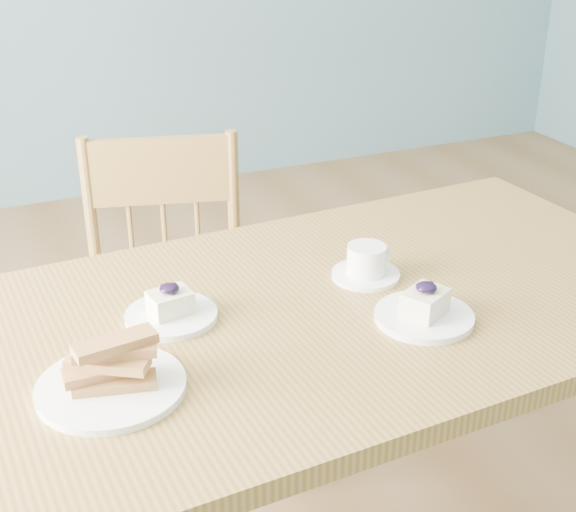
{
  "coord_description": "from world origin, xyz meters",
  "views": [
    {
      "loc": [
        -0.96,
        -1.45,
        1.51
      ],
      "look_at": [
        -0.41,
        -0.19,
        0.85
      ],
      "focal_mm": 50.0,
      "sensor_mm": 36.0,
      "label": 1
    }
  ],
  "objects_px": {
    "dining_table": "(344,331)",
    "cheesecake_plate_near": "(424,311)",
    "dining_chair": "(170,313)",
    "biscotti_plate": "(110,375)",
    "coffee_cup": "(367,264)",
    "cheesecake_plate_far": "(171,310)"
  },
  "relations": [
    {
      "from": "dining_table",
      "to": "cheesecake_plate_near",
      "type": "bearing_deg",
      "value": -59.1
    },
    {
      "from": "dining_chair",
      "to": "biscotti_plate",
      "type": "relative_size",
      "value": 3.8
    },
    {
      "from": "dining_chair",
      "to": "dining_table",
      "type": "bearing_deg",
      "value": -56.13
    },
    {
      "from": "coffee_cup",
      "to": "biscotti_plate",
      "type": "bearing_deg",
      "value": -168.07
    },
    {
      "from": "cheesecake_plate_far",
      "to": "biscotti_plate",
      "type": "bearing_deg",
      "value": -129.81
    },
    {
      "from": "dining_table",
      "to": "cheesecake_plate_far",
      "type": "distance_m",
      "value": 0.35
    },
    {
      "from": "cheesecake_plate_near",
      "to": "coffee_cup",
      "type": "distance_m",
      "value": 0.2
    },
    {
      "from": "dining_table",
      "to": "coffee_cup",
      "type": "bearing_deg",
      "value": 34.39
    },
    {
      "from": "cheesecake_plate_far",
      "to": "cheesecake_plate_near",
      "type": "bearing_deg",
      "value": -24.13
    },
    {
      "from": "dining_chair",
      "to": "cheesecake_plate_near",
      "type": "xyz_separation_m",
      "value": [
        0.3,
        -0.73,
        0.32
      ]
    },
    {
      "from": "cheesecake_plate_near",
      "to": "cheesecake_plate_far",
      "type": "relative_size",
      "value": 1.07
    },
    {
      "from": "dining_table",
      "to": "cheesecake_plate_far",
      "type": "bearing_deg",
      "value": 167.64
    },
    {
      "from": "cheesecake_plate_near",
      "to": "biscotti_plate",
      "type": "height_order",
      "value": "biscotti_plate"
    },
    {
      "from": "dining_chair",
      "to": "coffee_cup",
      "type": "distance_m",
      "value": 0.68
    },
    {
      "from": "cheesecake_plate_far",
      "to": "coffee_cup",
      "type": "bearing_deg",
      "value": 0.77
    },
    {
      "from": "cheesecake_plate_near",
      "to": "dining_chair",
      "type": "bearing_deg",
      "value": 112.21
    },
    {
      "from": "cheesecake_plate_near",
      "to": "dining_table",
      "type": "bearing_deg",
      "value": 124.0
    },
    {
      "from": "cheesecake_plate_far",
      "to": "biscotti_plate",
      "type": "distance_m",
      "value": 0.24
    },
    {
      "from": "dining_table",
      "to": "cheesecake_plate_near",
      "type": "distance_m",
      "value": 0.19
    },
    {
      "from": "cheesecake_plate_near",
      "to": "biscotti_plate",
      "type": "bearing_deg",
      "value": 179.08
    },
    {
      "from": "cheesecake_plate_near",
      "to": "biscotti_plate",
      "type": "xyz_separation_m",
      "value": [
        -0.58,
        0.01,
        0.01
      ]
    },
    {
      "from": "dining_chair",
      "to": "cheesecake_plate_near",
      "type": "distance_m",
      "value": 0.85
    }
  ]
}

